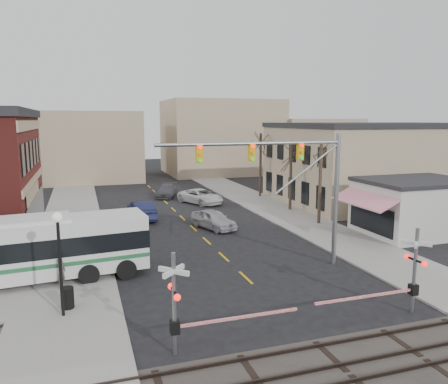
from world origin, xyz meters
The scene contains 22 objects.
ground centered at (0.00, 0.00, 0.00)m, with size 160.00×160.00×0.00m, color black.
sidewalk_west centered at (-9.50, 20.00, 0.06)m, with size 5.00×60.00×0.12m, color gray.
sidewalk_east centered at (9.50, 20.00, 0.06)m, with size 5.00×60.00×0.12m, color gray.
ballast_strip centered at (0.00, -8.00, 0.03)m, with size 160.00×5.00×0.06m, color #332D28.
rail_tracks centered at (0.00, -8.00, 0.12)m, with size 160.00×3.91×0.14m.
tan_building centered at (22.00, 20.00, 4.26)m, with size 20.30×15.30×8.50m.
awning_shop centered at (15.97, 7.00, 2.16)m, with size 9.74×6.20×4.30m.
tree_east_a centered at (10.50, 12.00, 3.50)m, with size 0.28×0.28×6.75m.
tree_east_b centered at (10.80, 18.00, 3.27)m, with size 0.28×0.28×6.30m.
tree_east_c centered at (11.00, 26.00, 3.72)m, with size 0.28×0.28×7.20m.
transit_bus centered at (-11.88, 4.81, 1.94)m, with size 13.67×4.24×3.46m.
traffic_signal_mast centered at (3.04, 2.59, 5.79)m, with size 11.02×0.30×8.00m.
rr_crossing_west centered at (-5.04, -4.75, 1.97)m, with size 5.60×1.36×4.00m.
rr_crossing_east centered at (5.27, -4.55, 1.97)m, with size 5.60×1.36×4.00m.
street_lamp centered at (-9.59, -0.15, 3.46)m, with size 0.44×0.44×4.72m.
trash_bin centered at (-9.42, 0.63, 0.62)m, with size 0.60×0.60×1.00m, color black.
car_a centered at (1.55, 13.40, 0.78)m, with size 1.84×4.57×1.56m, color #ADACB1.
car_b centered at (-3.58, 18.60, 0.83)m, with size 1.76×5.06×1.67m, color #1A1E42.
car_c centered at (3.42, 24.25, 0.76)m, with size 2.52×5.46×1.52m, color silver.
car_d centered at (0.76, 29.45, 0.72)m, with size 2.01×4.95×1.44m, color #47484D.
pedestrian_near centered at (-9.74, 3.31, 0.93)m, with size 0.59×0.39×1.62m, color #514640.
pedestrian_far centered at (-10.30, 7.71, 1.01)m, with size 0.87×0.68×1.79m, color #2C364E.
Camera 1 is at (-8.50, -19.89, 8.77)m, focal length 35.00 mm.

